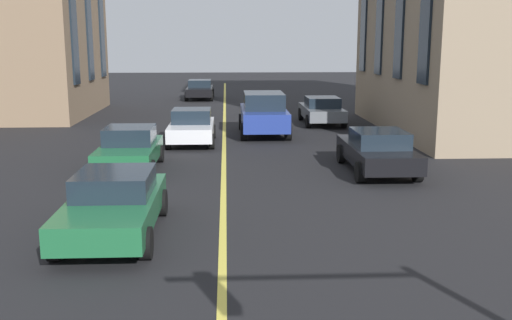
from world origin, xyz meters
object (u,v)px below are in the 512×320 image
at_px(car_black_parked_b, 377,150).
at_px(car_white_oncoming, 192,126).
at_px(car_black_parked_a, 200,89).
at_px(car_grey_near, 322,110).
at_px(car_green_mid, 114,203).
at_px(car_green_far, 130,149).
at_px(car_blue_trailing, 264,113).

bearing_deg(car_black_parked_b, car_white_oncoming, 47.53).
height_order(car_black_parked_a, car_white_oncoming, car_white_oncoming).
bearing_deg(car_grey_near, car_black_parked_b, 180.00).
xyz_separation_m(car_green_mid, car_green_far, (6.59, 0.71, -0.00)).
distance_m(car_black_parked_b, car_white_oncoming, 8.43).
distance_m(car_green_mid, car_green_far, 6.63).
bearing_deg(car_blue_trailing, car_green_far, 145.98).
height_order(car_black_parked_b, car_blue_trailing, car_blue_trailing).
distance_m(car_black_parked_a, car_white_oncoming, 18.70).
distance_m(car_blue_trailing, car_grey_near, 4.62).
xyz_separation_m(car_black_parked_b, car_grey_near, (11.17, 0.00, 0.00)).
bearing_deg(car_blue_trailing, car_green_mid, 163.38).
height_order(car_black_parked_b, car_black_parked_a, same).
relative_size(car_black_parked_b, car_black_parked_a, 1.00).
bearing_deg(car_blue_trailing, car_black_parked_a, 12.02).
relative_size(car_black_parked_b, car_green_far, 1.13).
xyz_separation_m(car_black_parked_a, car_green_far, (-23.69, 1.27, -0.00)).
bearing_deg(car_white_oncoming, car_grey_near, -48.57).
distance_m(car_green_mid, car_blue_trailing, 14.30).
xyz_separation_m(car_grey_near, car_white_oncoming, (-5.49, 6.22, -0.00)).
height_order(car_black_parked_b, car_green_mid, same).
bearing_deg(car_black_parked_b, car_green_far, 84.97).
bearing_deg(car_black_parked_a, car_blue_trailing, -167.98).
bearing_deg(car_black_parked_b, car_blue_trailing, 21.94).
bearing_deg(car_green_mid, car_black_parked_b, -50.81).
xyz_separation_m(car_black_parked_a, car_white_oncoming, (-18.70, -0.46, -0.00)).
relative_size(car_blue_trailing, car_green_far, 1.21).
xyz_separation_m(car_green_mid, car_blue_trailing, (13.70, -4.09, 0.27)).
xyz_separation_m(car_blue_trailing, car_green_far, (-7.10, 4.79, -0.27)).
bearing_deg(car_grey_near, car_green_far, 142.85).
relative_size(car_black_parked_a, car_green_far, 1.13).
xyz_separation_m(car_green_mid, car_white_oncoming, (11.58, -1.01, -0.00)).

